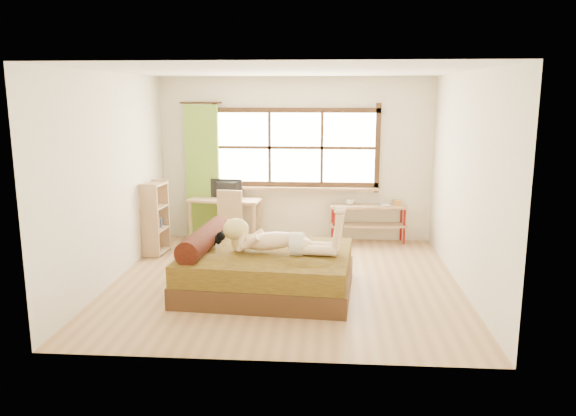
# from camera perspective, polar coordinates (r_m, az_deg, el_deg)

# --- Properties ---
(floor) EXTENTS (4.50, 4.50, 0.00)m
(floor) POSITION_cam_1_polar(r_m,az_deg,el_deg) (7.45, -0.28, -7.45)
(floor) COLOR #9E754C
(floor) RESTS_ON ground
(ceiling) EXTENTS (4.50, 4.50, 0.00)m
(ceiling) POSITION_cam_1_polar(r_m,az_deg,el_deg) (7.05, -0.30, 13.77)
(ceiling) COLOR white
(ceiling) RESTS_ON wall_back
(wall_back) EXTENTS (4.50, 0.00, 4.50)m
(wall_back) POSITION_cam_1_polar(r_m,az_deg,el_deg) (9.35, 0.79, 4.94)
(wall_back) COLOR silver
(wall_back) RESTS_ON floor
(wall_front) EXTENTS (4.50, 0.00, 4.50)m
(wall_front) POSITION_cam_1_polar(r_m,az_deg,el_deg) (4.92, -2.32, -1.10)
(wall_front) COLOR silver
(wall_front) RESTS_ON floor
(wall_left) EXTENTS (0.00, 4.50, 4.50)m
(wall_left) POSITION_cam_1_polar(r_m,az_deg,el_deg) (7.64, -17.39, 2.92)
(wall_left) COLOR silver
(wall_left) RESTS_ON floor
(wall_right) EXTENTS (0.00, 4.50, 4.50)m
(wall_right) POSITION_cam_1_polar(r_m,az_deg,el_deg) (7.31, 17.61, 2.53)
(wall_right) COLOR silver
(wall_right) RESTS_ON floor
(window) EXTENTS (2.80, 0.16, 1.46)m
(window) POSITION_cam_1_polar(r_m,az_deg,el_deg) (9.31, 0.78, 5.90)
(window) COLOR #FFEDBF
(window) RESTS_ON wall_back
(curtain) EXTENTS (0.55, 0.10, 2.20)m
(curtain) POSITION_cam_1_polar(r_m,az_deg,el_deg) (9.48, -8.67, 3.68)
(curtain) COLOR #4E8022
(curtain) RESTS_ON wall_back
(bed) EXTENTS (2.18, 1.80, 0.78)m
(bed) POSITION_cam_1_polar(r_m,az_deg,el_deg) (7.03, -2.53, -6.25)
(bed) COLOR #372610
(bed) RESTS_ON floor
(woman) EXTENTS (1.47, 0.52, 0.62)m
(woman) POSITION_cam_1_polar(r_m,az_deg,el_deg) (6.81, -0.95, -2.07)
(woman) COLOR beige
(woman) RESTS_ON bed
(kitten) EXTENTS (0.32, 0.15, 0.25)m
(kitten) POSITION_cam_1_polar(r_m,az_deg,el_deg) (7.13, -7.83, -3.09)
(kitten) COLOR black
(kitten) RESTS_ON bed
(desk) EXTENTS (1.22, 0.66, 0.73)m
(desk) POSITION_cam_1_polar(r_m,az_deg,el_deg) (9.31, -6.39, 0.38)
(desk) COLOR #A37A58
(desk) RESTS_ON floor
(monitor) EXTENTS (0.54, 0.13, 0.31)m
(monitor) POSITION_cam_1_polar(r_m,az_deg,el_deg) (9.31, -6.37, 1.96)
(monitor) COLOR black
(monitor) RESTS_ON desk
(chair) EXTENTS (0.45, 0.45, 0.92)m
(chair) POSITION_cam_1_polar(r_m,az_deg,el_deg) (8.96, -6.11, -0.86)
(chair) COLOR #A37A58
(chair) RESTS_ON floor
(pipe_shelf) EXTENTS (1.28, 0.41, 0.71)m
(pipe_shelf) POSITION_cam_1_polar(r_m,az_deg,el_deg) (9.33, 8.22, -0.72)
(pipe_shelf) COLOR #A37A58
(pipe_shelf) RESTS_ON floor
(cup) EXTENTS (0.13, 0.13, 0.09)m
(cup) POSITION_cam_1_polar(r_m,az_deg,el_deg) (9.27, 6.33, 0.60)
(cup) COLOR gray
(cup) RESTS_ON pipe_shelf
(book) EXTENTS (0.16, 0.21, 0.02)m
(book) POSITION_cam_1_polar(r_m,az_deg,el_deg) (9.31, 9.40, 0.31)
(book) COLOR gray
(book) RESTS_ON pipe_shelf
(bookshelf) EXTENTS (0.31, 0.50, 1.11)m
(bookshelf) POSITION_cam_1_polar(r_m,az_deg,el_deg) (8.79, -13.33, -0.99)
(bookshelf) COLOR #A37A58
(bookshelf) RESTS_ON floor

